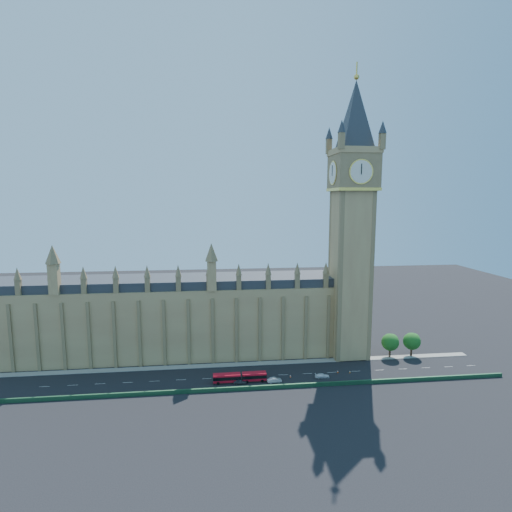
{
  "coord_description": "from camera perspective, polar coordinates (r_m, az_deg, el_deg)",
  "views": [
    {
      "loc": [
        -10.0,
        -118.4,
        54.9
      ],
      "look_at": [
        4.49,
        10.0,
        36.85
      ],
      "focal_mm": 28.0,
      "sensor_mm": 36.0,
      "label": 1
    }
  ],
  "objects": [
    {
      "name": "tree_east_near",
      "position": [
        151.02,
        18.69,
        -11.52
      ],
      "size": [
        6.0,
        6.0,
        8.5
      ],
      "color": "#382619",
      "rests_on": "ground"
    },
    {
      "name": "car_grey",
      "position": [
        126.23,
        -2.29,
        -17.49
      ],
      "size": [
        4.01,
        1.75,
        1.34
      ],
      "primitive_type": "imported",
      "rotation": [
        0.0,
        0.0,
        1.53
      ],
      "color": "#3C3E43",
      "rests_on": "ground"
    },
    {
      "name": "car_white",
      "position": [
        131.45,
        9.45,
        -16.53
      ],
      "size": [
        4.6,
        2.1,
        1.31
      ],
      "primitive_type": "imported",
      "rotation": [
        0.0,
        0.0,
        1.51
      ],
      "color": "white",
      "rests_on": "ground"
    },
    {
      "name": "cone_b",
      "position": [
        130.69,
        4.95,
        -16.76
      ],
      "size": [
        0.47,
        0.47,
        0.67
      ],
      "rotation": [
        0.0,
        0.0,
        0.13
      ],
      "color": "black",
      "rests_on": "ground"
    },
    {
      "name": "elizabeth_tower",
      "position": [
        140.83,
        13.61,
        7.59
      ],
      "size": [
        20.59,
        20.59,
        105.0
      ],
      "color": "#A77E51",
      "rests_on": "ground"
    },
    {
      "name": "cone_d",
      "position": [
        135.76,
        11.6,
        -15.89
      ],
      "size": [
        0.59,
        0.59,
        0.79
      ],
      "rotation": [
        0.0,
        0.0,
        -0.2
      ],
      "color": "black",
      "rests_on": "ground"
    },
    {
      "name": "cone_a",
      "position": [
        130.83,
        4.94,
        -16.72
      ],
      "size": [
        0.45,
        0.45,
        0.71
      ],
      "rotation": [
        0.0,
        0.0,
        0.0
      ],
      "color": "black",
      "rests_on": "ground"
    },
    {
      "name": "kerb_north",
      "position": [
        139.51,
        -1.88,
        -15.19
      ],
      "size": [
        160.0,
        3.0,
        0.16
      ],
      "primitive_type": "cube",
      "color": "gray",
      "rests_on": "ground"
    },
    {
      "name": "car_silver",
      "position": [
        127.08,
        2.65,
        -17.28
      ],
      "size": [
        4.58,
        2.01,
        1.46
      ],
      "primitive_type": "imported",
      "rotation": [
        0.0,
        0.0,
        1.68
      ],
      "color": "#AFB2B7",
      "rests_on": "ground"
    },
    {
      "name": "tree_east_far",
      "position": [
        154.49,
        21.43,
        -11.21
      ],
      "size": [
        6.0,
        6.0,
        8.5
      ],
      "color": "#382619",
      "rests_on": "ground"
    },
    {
      "name": "cone_c",
      "position": [
        136.61,
        13.27,
        -15.8
      ],
      "size": [
        0.5,
        0.5,
        0.74
      ],
      "rotation": [
        0.0,
        0.0,
        -0.08
      ],
      "color": "black",
      "rests_on": "ground"
    },
    {
      "name": "ground",
      "position": [
        130.89,
        -1.53,
        -16.85
      ],
      "size": [
        400.0,
        400.0,
        0.0
      ],
      "primitive_type": "plane",
      "color": "black",
      "rests_on": "ground"
    },
    {
      "name": "bridge_parapet",
      "position": [
        122.55,
        -1.15,
        -18.35
      ],
      "size": [
        160.0,
        0.6,
        1.2
      ],
      "primitive_type": "cube",
      "color": "#1E4C2D",
      "rests_on": "ground"
    },
    {
      "name": "red_bus",
      "position": [
        126.97,
        -2.33,
        -16.95
      ],
      "size": [
        16.27,
        2.74,
        2.76
      ],
      "rotation": [
        0.0,
        0.0,
        0.01
      ],
      "color": "red",
      "rests_on": "ground"
    },
    {
      "name": "palace_westminster",
      "position": [
        147.04,
        -12.17,
        -8.43
      ],
      "size": [
        120.0,
        20.0,
        28.0
      ],
      "color": "#A77E51",
      "rests_on": "ground"
    }
  ]
}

